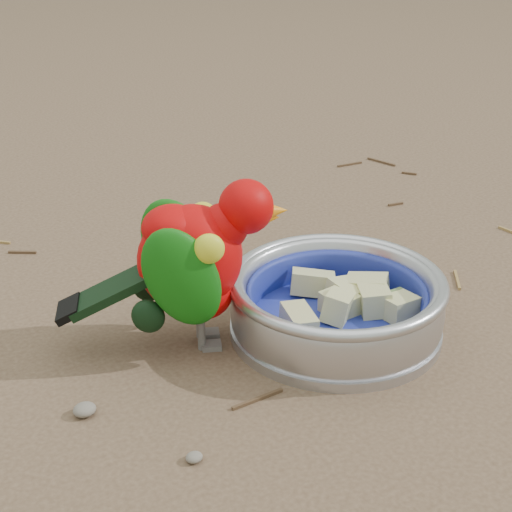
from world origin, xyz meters
TOP-DOWN VIEW (x-y plane):
  - ground at (0.00, 0.00)m, footprint 60.00×60.00m
  - food_bowl at (0.06, 0.00)m, footprint 0.21×0.21m
  - bowl_wall at (0.06, 0.00)m, footprint 0.21×0.21m
  - fruit_wedges at (0.06, 0.00)m, footprint 0.12×0.12m
  - lory_parrot at (-0.06, 0.06)m, footprint 0.21×0.16m
  - ground_debris at (-0.03, 0.05)m, footprint 0.90×0.80m

SIDE VIEW (x-z plane):
  - ground at x=0.00m, z-range 0.00..0.00m
  - ground_debris at x=-0.03m, z-range 0.00..0.01m
  - food_bowl at x=0.06m, z-range 0.00..0.02m
  - fruit_wedges at x=0.06m, z-range 0.02..0.05m
  - bowl_wall at x=0.06m, z-range 0.02..0.06m
  - lory_parrot at x=-0.06m, z-range 0.00..0.16m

